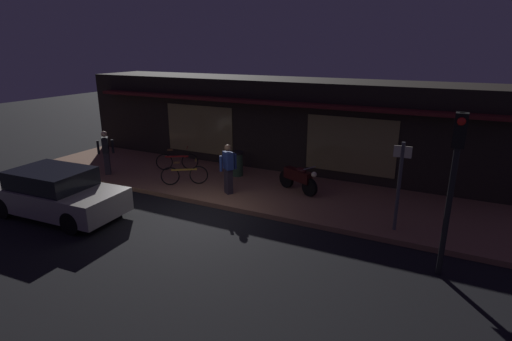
% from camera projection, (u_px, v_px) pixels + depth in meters
% --- Properties ---
extents(ground_plane, '(60.00, 60.00, 0.00)m').
position_uv_depth(ground_plane, '(195.00, 220.00, 11.72)').
color(ground_plane, black).
extents(sidewalk_slab, '(18.00, 4.00, 0.15)m').
position_uv_depth(sidewalk_slab, '(244.00, 187.00, 14.26)').
color(sidewalk_slab, '#8C6047').
rests_on(sidewalk_slab, ground_plane).
extents(storefront_building, '(18.00, 3.30, 3.60)m').
position_uv_depth(storefront_building, '(283.00, 123.00, 16.63)').
color(storefront_building, black).
rests_on(storefront_building, ground_plane).
extents(motorcycle, '(1.60, 0.87, 0.97)m').
position_uv_depth(motorcycle, '(299.00, 178.00, 13.40)').
color(motorcycle, black).
rests_on(motorcycle, sidewalk_slab).
extents(bicycle_parked, '(1.39, 0.97, 0.91)m').
position_uv_depth(bicycle_parked, '(184.00, 175.00, 14.16)').
color(bicycle_parked, black).
rests_on(bicycle_parked, sidewalk_slab).
extents(bicycle_extra, '(1.44, 0.89, 0.91)m').
position_uv_depth(bicycle_extra, '(177.00, 161.00, 15.84)').
color(bicycle_extra, black).
rests_on(bicycle_extra, sidewalk_slab).
extents(person_photographer, '(0.51, 0.48, 1.67)m').
position_uv_depth(person_photographer, '(106.00, 152.00, 15.18)').
color(person_photographer, '#28232D').
rests_on(person_photographer, sidewalk_slab).
extents(person_bystander, '(0.44, 0.56, 1.67)m').
position_uv_depth(person_bystander, '(228.00, 168.00, 13.14)').
color(person_bystander, '#28232D').
rests_on(person_bystander, sidewalk_slab).
extents(sign_post, '(0.44, 0.09, 2.40)m').
position_uv_depth(sign_post, '(399.00, 181.00, 10.35)').
color(sign_post, '#47474C').
rests_on(sign_post, sidewalk_slab).
extents(trash_bin, '(0.48, 0.48, 0.93)m').
position_uv_depth(trash_bin, '(237.00, 163.00, 15.12)').
color(trash_bin, '#2D4C33').
rests_on(trash_bin, sidewalk_slab).
extents(traffic_light_pole, '(0.24, 0.33, 3.60)m').
position_uv_depth(traffic_light_pole, '(454.00, 168.00, 8.19)').
color(traffic_light_pole, black).
rests_on(traffic_light_pole, ground_plane).
extents(parked_car_near, '(4.19, 1.99, 1.42)m').
position_uv_depth(parked_car_near, '(56.00, 193.00, 11.84)').
color(parked_car_near, black).
rests_on(parked_car_near, ground_plane).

